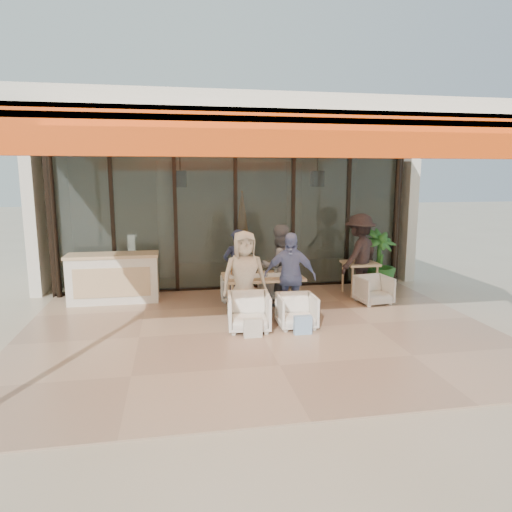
# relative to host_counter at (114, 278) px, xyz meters

# --- Properties ---
(ground) EXTENTS (70.00, 70.00, 0.00)m
(ground) POSITION_rel_host_counter_xyz_m (2.65, -2.30, -0.53)
(ground) COLOR #C6B293
(ground) RESTS_ON ground
(terrace_floor) EXTENTS (8.00, 6.00, 0.01)m
(terrace_floor) POSITION_rel_host_counter_xyz_m (2.65, -2.30, -0.53)
(terrace_floor) COLOR tan
(terrace_floor) RESTS_ON ground
(terrace_structure) EXTENTS (8.00, 6.00, 3.40)m
(terrace_structure) POSITION_rel_host_counter_xyz_m (2.65, -2.56, 2.72)
(terrace_structure) COLOR silver
(terrace_structure) RESTS_ON ground
(glass_storefront) EXTENTS (8.08, 0.10, 3.20)m
(glass_storefront) POSITION_rel_host_counter_xyz_m (2.65, 0.70, 1.07)
(glass_storefront) COLOR #9EADA3
(glass_storefront) RESTS_ON ground
(interior_block) EXTENTS (9.05, 3.62, 3.52)m
(interior_block) POSITION_rel_host_counter_xyz_m (2.66, 3.02, 1.70)
(interior_block) COLOR silver
(interior_block) RESTS_ON ground
(host_counter) EXTENTS (1.85, 0.65, 1.04)m
(host_counter) POSITION_rel_host_counter_xyz_m (0.00, 0.00, 0.00)
(host_counter) COLOR silver
(host_counter) RESTS_ON ground
(dining_table) EXTENTS (1.50, 0.90, 0.93)m
(dining_table) POSITION_rel_host_counter_xyz_m (2.89, -1.27, 0.16)
(dining_table) COLOR #E5BF8B
(dining_table) RESTS_ON ground
(chair_far_left) EXTENTS (0.60, 0.56, 0.58)m
(chair_far_left) POSITION_rel_host_counter_xyz_m (2.48, -0.32, -0.24)
(chair_far_left) COLOR white
(chair_far_left) RESTS_ON ground
(chair_far_right) EXTENTS (0.59, 0.56, 0.60)m
(chair_far_right) POSITION_rel_host_counter_xyz_m (3.32, -0.32, -0.23)
(chair_far_right) COLOR white
(chair_far_right) RESTS_ON ground
(chair_near_left) EXTENTS (0.76, 0.72, 0.73)m
(chair_near_left) POSITION_rel_host_counter_xyz_m (2.48, -2.22, -0.17)
(chair_near_left) COLOR white
(chair_near_left) RESTS_ON ground
(chair_near_right) EXTENTS (0.65, 0.61, 0.66)m
(chair_near_right) POSITION_rel_host_counter_xyz_m (3.32, -2.22, -0.20)
(chair_near_right) COLOR white
(chair_near_right) RESTS_ON ground
(diner_navy) EXTENTS (0.63, 0.46, 1.59)m
(diner_navy) POSITION_rel_host_counter_xyz_m (2.48, -0.82, 0.27)
(diner_navy) COLOR #171E34
(diner_navy) RESTS_ON ground
(diner_grey) EXTENTS (0.95, 0.83, 1.67)m
(diner_grey) POSITION_rel_host_counter_xyz_m (3.32, -0.82, 0.30)
(diner_grey) COLOR slate
(diner_grey) RESTS_ON ground
(diner_cream) EXTENTS (0.84, 0.57, 1.67)m
(diner_cream) POSITION_rel_host_counter_xyz_m (2.48, -1.72, 0.30)
(diner_cream) COLOR beige
(diner_cream) RESTS_ON ground
(diner_periwinkle) EXTENTS (1.03, 0.67, 1.62)m
(diner_periwinkle) POSITION_rel_host_counter_xyz_m (3.32, -1.72, 0.28)
(diner_periwinkle) COLOR #7A8FCB
(diner_periwinkle) RESTS_ON ground
(tote_bag_cream) EXTENTS (0.30, 0.10, 0.34)m
(tote_bag_cream) POSITION_rel_host_counter_xyz_m (2.48, -2.62, -0.36)
(tote_bag_cream) COLOR silver
(tote_bag_cream) RESTS_ON ground
(tote_bag_blue) EXTENTS (0.30, 0.10, 0.34)m
(tote_bag_blue) POSITION_rel_host_counter_xyz_m (3.32, -2.62, -0.36)
(tote_bag_blue) COLOR #99BFD8
(tote_bag_blue) RESTS_ON ground
(side_table) EXTENTS (0.70, 0.70, 0.74)m
(side_table) POSITION_rel_host_counter_xyz_m (5.29, -0.30, 0.11)
(side_table) COLOR #E5BF8B
(side_table) RESTS_ON ground
(side_chair) EXTENTS (0.71, 0.67, 0.66)m
(side_chair) POSITION_rel_host_counter_xyz_m (5.29, -1.05, -0.20)
(side_chair) COLOR white
(side_chair) RESTS_ON ground
(standing_woman) EXTENTS (1.35, 1.25, 1.82)m
(standing_woman) POSITION_rel_host_counter_xyz_m (5.24, -0.36, 0.38)
(standing_woman) COLOR black
(standing_woman) RESTS_ON ground
(potted_palm) EXTENTS (1.03, 1.03, 1.43)m
(potted_palm) POSITION_rel_host_counter_xyz_m (5.79, -0.12, 0.18)
(potted_palm) COLOR #1E5919
(potted_palm) RESTS_ON ground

